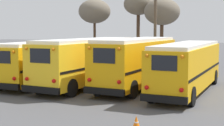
% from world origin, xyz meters
% --- Properties ---
extents(ground_plane, '(160.00, 160.00, 0.00)m').
position_xyz_m(ground_plane, '(0.00, 0.00, 0.00)').
color(ground_plane, '#4C4C4F').
extents(school_bus_0, '(3.08, 10.74, 3.00)m').
position_xyz_m(school_bus_0, '(-5.06, -0.77, 1.65)').
color(school_bus_0, '#EAAA0F').
rests_on(school_bus_0, ground).
extents(school_bus_1, '(2.88, 10.45, 3.24)m').
position_xyz_m(school_bus_1, '(-1.69, -1.07, 1.77)').
color(school_bus_1, yellow).
rests_on(school_bus_1, ground).
extents(school_bus_2, '(2.77, 9.59, 3.29)m').
position_xyz_m(school_bus_2, '(1.69, -0.45, 1.79)').
color(school_bus_2, '#E5A00C').
rests_on(school_bus_2, ground).
extents(school_bus_3, '(2.50, 10.49, 3.03)m').
position_xyz_m(school_bus_3, '(5.06, -0.57, 1.66)').
color(school_bus_3, '#E5A00C').
rests_on(school_bus_3, ground).
extents(utility_pole, '(1.80, 0.29, 8.35)m').
position_xyz_m(utility_pole, '(-0.66, 11.05, 4.33)').
color(utility_pole, brown).
rests_on(utility_pole, ground).
extents(bare_tree_0, '(3.78, 3.78, 7.39)m').
position_xyz_m(bare_tree_0, '(-9.29, 14.79, 5.93)').
color(bare_tree_0, '#473323').
rests_on(bare_tree_0, ground).
extents(bare_tree_1, '(3.37, 3.37, 8.00)m').
position_xyz_m(bare_tree_1, '(-4.13, 15.71, 6.62)').
color(bare_tree_1, '#473323').
rests_on(bare_tree_1, ground).
extents(bare_tree_2, '(3.82, 3.82, 7.15)m').
position_xyz_m(bare_tree_2, '(-0.89, 14.17, 5.67)').
color(bare_tree_2, '#473323').
rests_on(bare_tree_2, ground).
extents(traffic_cone, '(0.36, 0.36, 0.56)m').
position_xyz_m(traffic_cone, '(4.97, -9.39, 0.28)').
color(traffic_cone, orange).
rests_on(traffic_cone, ground).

